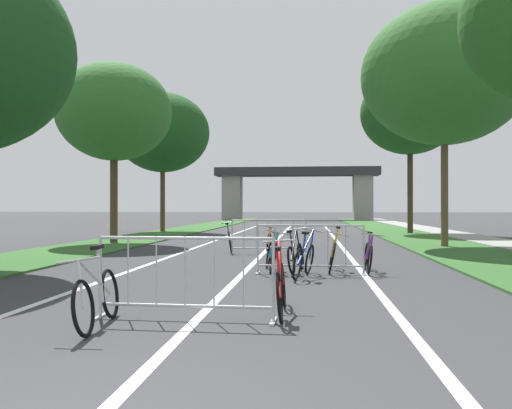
{
  "coord_description": "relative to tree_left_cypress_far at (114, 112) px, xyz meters",
  "views": [
    {
      "loc": [
        1.41,
        -2.97,
        1.42
      ],
      "look_at": [
        -0.31,
        13.99,
        1.51
      ],
      "focal_mm": 37.12,
      "sensor_mm": 36.0,
      "label": 1
    }
  ],
  "objects": [
    {
      "name": "bicycle_green_0",
      "position": [
        5.13,
        -3.56,
        -4.75
      ],
      "size": [
        0.62,
        1.78,
        0.97
      ],
      "rotation": [
        0.0,
        0.0,
        0.15
      ],
      "color": "black",
      "rests_on": "ground"
    },
    {
      "name": "grass_verge_right",
      "position": [
        12.4,
        10.35,
        -5.12
      ],
      "size": [
        3.1,
        66.94,
        0.05
      ],
      "primitive_type": "cube",
      "color": "#2D5B26",
      "rests_on": "ground"
    },
    {
      "name": "bicycle_red_6",
      "position": [
        7.25,
        -13.02,
        -4.77
      ],
      "size": [
        0.46,
        1.71,
        0.97
      ],
      "rotation": [
        0.0,
        0.0,
        0.01
      ],
      "color": "black",
      "rests_on": "ground"
    },
    {
      "name": "lane_stripe_left_lane",
      "position": [
        3.66,
        2.32,
        -5.14
      ],
      "size": [
        0.14,
        38.72,
        0.01
      ],
      "primitive_type": "cube",
      "color": "silver",
      "rests_on": "ground"
    },
    {
      "name": "overpass_bridge",
      "position": [
        6.21,
        38.28,
        -1.19
      ],
      "size": [
        17.88,
        3.25,
        5.77
      ],
      "color": "#2D2D30",
      "rests_on": "ground"
    },
    {
      "name": "bicycle_silver_4",
      "position": [
        5.13,
        -13.98,
        -4.78
      ],
      "size": [
        0.49,
        1.63,
        0.96
      ],
      "rotation": [
        0.0,
        0.0,
        3.23
      ],
      "color": "black",
      "rests_on": "ground"
    },
    {
      "name": "lane_stripe_center",
      "position": [
        6.21,
        2.32,
        -5.14
      ],
      "size": [
        0.14,
        38.72,
        0.01
      ],
      "primitive_type": "cube",
      "color": "silver",
      "rests_on": "ground"
    },
    {
      "name": "tree_right_oak_near",
      "position": [
        12.95,
        8.75,
        1.3
      ],
      "size": [
        5.23,
        5.23,
        8.67
      ],
      "color": "#3D2D1E",
      "rests_on": "ground"
    },
    {
      "name": "lane_stripe_right_lane",
      "position": [
        8.77,
        2.32,
        -5.14
      ],
      "size": [
        0.14,
        38.72,
        0.01
      ],
      "primitive_type": "cube",
      "color": "silver",
      "rests_on": "ground"
    },
    {
      "name": "bicycle_orange_2",
      "position": [
        6.36,
        -3.63,
        -4.8
      ],
      "size": [
        0.51,
        1.64,
        0.86
      ],
      "rotation": [
        0.0,
        0.0,
        3.27
      ],
      "color": "black",
      "rests_on": "ground"
    },
    {
      "name": "crowd_barrier_third",
      "position": [
        6.4,
        -4.08,
        -4.62
      ],
      "size": [
        2.31,
        0.57,
        1.05
      ],
      "rotation": [
        0.0,
        0.0,
        0.06
      ],
      "color": "#ADADB2",
      "rests_on": "ground"
    },
    {
      "name": "crowd_barrier_nearest",
      "position": [
        6.07,
        -13.49,
        -4.62
      ],
      "size": [
        2.3,
        0.5,
        1.05
      ],
      "rotation": [
        0.0,
        0.0,
        -0.02
      ],
      "color": "#ADADB2",
      "rests_on": "ground"
    },
    {
      "name": "grass_verge_left",
      "position": [
        0.02,
        10.35,
        -5.12
      ],
      "size": [
        3.1,
        66.94,
        0.05
      ],
      "primitive_type": "cube",
      "color": "#2D5B26",
      "rests_on": "ground"
    },
    {
      "name": "tree_left_cypress_far",
      "position": [
        0.0,
        0.0,
        0.0
      ],
      "size": [
        4.49,
        4.49,
        7.06
      ],
      "color": "#4C3823",
      "rests_on": "ground"
    },
    {
      "name": "bicycle_blue_1",
      "position": [
        7.52,
        -9.3,
        -4.77
      ],
      "size": [
        0.67,
        1.68,
        0.98
      ],
      "rotation": [
        0.0,
        0.0,
        -0.22
      ],
      "color": "black",
      "rests_on": "ground"
    },
    {
      "name": "bicycle_purple_7",
      "position": [
        8.91,
        -8.2,
        -4.79
      ],
      "size": [
        0.51,
        1.58,
        0.89
      ],
      "rotation": [
        0.0,
        0.0,
        3.12
      ],
      "color": "black",
      "rests_on": "ground"
    },
    {
      "name": "tree_left_oak_mid",
      "position": [
        -0.73,
        9.46,
        0.54
      ],
      "size": [
        5.34,
        5.34,
        7.95
      ],
      "color": "#4C3823",
      "rests_on": "ground"
    },
    {
      "name": "bicycle_yellow_5",
      "position": [
        8.14,
        -8.19,
        -4.76
      ],
      "size": [
        0.48,
        1.76,
        1.0
      ],
      "rotation": [
        0.0,
        0.0,
        3.1
      ],
      "color": "black",
      "rests_on": "ground"
    },
    {
      "name": "bicycle_black_3",
      "position": [
        7.32,
        -8.38,
        -4.79
      ],
      "size": [
        0.53,
        1.67,
        0.97
      ],
      "rotation": [
        0.0,
        0.0,
        -0.16
      ],
      "color": "black",
      "rests_on": "ground"
    },
    {
      "name": "tree_right_pine_near",
      "position": [
        12.35,
        -0.86,
        0.93
      ],
      "size": [
        5.8,
        5.8,
        8.55
      ],
      "color": "brown",
      "rests_on": "ground"
    },
    {
      "name": "crowd_barrier_second",
      "position": [
        7.64,
        -8.79,
        -4.62
      ],
      "size": [
        2.29,
        0.45,
        1.05
      ],
      "rotation": [
        0.0,
        0.0,
        0.0
      ],
      "color": "#ADADB2",
      "rests_on": "ground"
    },
    {
      "name": "sidewalk_path_right",
      "position": [
        14.95,
        10.35,
        -5.1
      ],
      "size": [
        1.99,
        66.94,
        0.08
      ],
      "primitive_type": "cube",
      "color": "gray",
      "rests_on": "ground"
    },
    {
      "name": "bicycle_teal_8",
      "position": [
        6.78,
        -8.3,
        -4.77
      ],
      "size": [
        0.67,
        1.69,
        0.94
      ],
      "rotation": [
        0.0,
        0.0,
        3.3
      ],
      "color": "black",
      "rests_on": "ground"
    }
  ]
}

